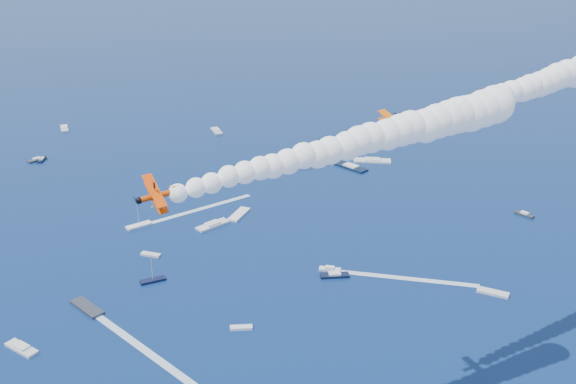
{
  "coord_description": "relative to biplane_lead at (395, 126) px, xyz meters",
  "views": [
    {
      "loc": [
        2.79,
        -90.17,
        96.68
      ],
      "look_at": [
        -0.31,
        11.63,
        52.69
      ],
      "focal_mm": 42.57,
      "sensor_mm": 36.0,
      "label": 1
    }
  ],
  "objects": [
    {
      "name": "smoke_trail_trail",
      "position": [
        -7.94,
        -9.5,
        -0.09
      ],
      "size": [
        69.31,
        60.31,
        12.06
      ],
      "primitive_type": null,
      "rotation": [
        0.0,
        0.0,
        3.65
      ],
      "color": "white"
    },
    {
      "name": "biplane_trail",
      "position": [
        -36.69,
        -25.49,
        -2.62
      ],
      "size": [
        9.41,
        10.27,
        7.02
      ],
      "primitive_type": null,
      "rotation": [
        -0.38,
        0.07,
        3.65
      ],
      "color": "#EC4204"
    },
    {
      "name": "biplane_lead",
      "position": [
        0.0,
        0.0,
        0.0
      ],
      "size": [
        10.06,
        10.81,
        6.78
      ],
      "primitive_type": null,
      "rotation": [
        -0.26,
        0.07,
        3.72
      ],
      "color": "#E85B04"
    },
    {
      "name": "spectator_boats",
      "position": [
        -18.74,
        93.25,
        -59.64
      ],
      "size": [
        238.2,
        174.09,
        0.7
      ],
      "color": "white",
      "rests_on": "ground"
    },
    {
      "name": "smoke_trail_lead",
      "position": [
        27.6,
        17.91,
        2.53
      ],
      "size": [
        69.48,
        64.29,
        12.06
      ],
      "primitive_type": null,
      "rotation": [
        0.0,
        0.0,
        3.72
      ],
      "color": "white"
    },
    {
      "name": "boat_wakes",
      "position": [
        -30.21,
        53.24,
        -59.96
      ],
      "size": [
        99.83,
        104.37,
        0.04
      ],
      "color": "white",
      "rests_on": "ground"
    }
  ]
}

